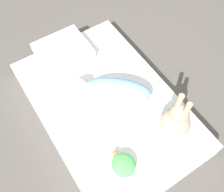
{
  "coord_description": "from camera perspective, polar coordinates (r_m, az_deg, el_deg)",
  "views": [
    {
      "loc": [
        -0.76,
        0.45,
        1.65
      ],
      "look_at": [
        -0.01,
        -0.04,
        0.19
      ],
      "focal_mm": 42.0,
      "sensor_mm": 36.0,
      "label": 1
    }
  ],
  "objects": [
    {
      "name": "turtle_plush",
      "position": [
        1.54,
        2.46,
        -14.66
      ],
      "size": [
        0.18,
        0.13,
        0.08
      ],
      "color": "#51B756",
      "rests_on": "bed_mattress"
    },
    {
      "name": "ground_plane",
      "position": [
        1.87,
        -1.08,
        -3.46
      ],
      "size": [
        12.0,
        12.0,
        0.0
      ],
      "primitive_type": "plane",
      "color": "#514C47"
    },
    {
      "name": "bed_mattress",
      "position": [
        1.81,
        -1.12,
        -2.43
      ],
      "size": [
        1.3,
        0.85,
        0.14
      ],
      "color": "white",
      "rests_on": "ground_plane"
    },
    {
      "name": "swaddled_baby",
      "position": [
        1.7,
        0.0,
        1.27
      ],
      "size": [
        0.44,
        0.47,
        0.18
      ],
      "rotation": [
        0.0,
        0.0,
        0.85
      ],
      "color": "#7FB7E5",
      "rests_on": "bed_mattress"
    },
    {
      "name": "pillow",
      "position": [
        2.0,
        -10.63,
        9.65
      ],
      "size": [
        0.32,
        0.37,
        0.08
      ],
      "color": "white",
      "rests_on": "bed_mattress"
    },
    {
      "name": "bunny_plush",
      "position": [
        1.6,
        13.75,
        -5.26
      ],
      "size": [
        0.18,
        0.18,
        0.36
      ],
      "color": "tan",
      "rests_on": "bed_mattress"
    },
    {
      "name": "burp_cloth",
      "position": [
        1.82,
        -7.88,
        1.84
      ],
      "size": [
        0.17,
        0.2,
        0.02
      ],
      "color": "white",
      "rests_on": "bed_mattress"
    }
  ]
}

